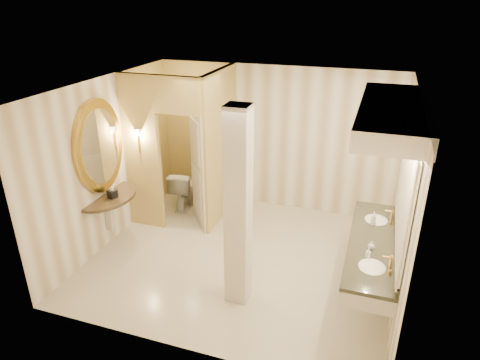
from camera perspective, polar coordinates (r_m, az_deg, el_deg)
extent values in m
plane|color=beige|center=(6.89, 0.07, -10.32)|extent=(4.50, 4.50, 0.00)
plane|color=white|center=(5.82, 0.09, 12.25)|extent=(4.50, 4.50, 0.00)
cube|color=white|center=(8.03, 4.63, 5.48)|extent=(4.50, 0.02, 2.70)
cube|color=white|center=(4.61, -7.94, -9.57)|extent=(4.50, 0.02, 2.70)
cube|color=white|center=(7.22, -17.13, 2.30)|extent=(0.02, 4.00, 2.70)
cube|color=white|center=(5.98, 21.00, -2.77)|extent=(0.02, 4.00, 2.70)
cube|color=#DFCC75|center=(7.58, -2.67, 4.41)|extent=(0.10, 1.50, 2.70)
cube|color=#DFCC75|center=(7.43, -12.91, 3.39)|extent=(0.65, 0.10, 2.70)
cube|color=#DFCC75|center=(6.79, -8.37, 11.09)|extent=(0.80, 0.10, 0.60)
cube|color=beige|center=(7.41, -5.61, 1.34)|extent=(0.53, 0.66, 2.10)
cylinder|color=gold|center=(7.31, -13.33, 4.68)|extent=(0.03, 0.03, 0.30)
cone|color=beige|center=(7.25, -13.48, 6.17)|extent=(0.14, 0.14, 0.14)
cube|color=beige|center=(6.00, 17.30, -8.94)|extent=(0.60, 2.23, 0.24)
cube|color=black|center=(5.94, 17.44, -7.96)|extent=(0.64, 2.27, 0.05)
cube|color=black|center=(5.92, 20.23, -7.72)|extent=(0.03, 2.23, 0.10)
ellipsoid|color=white|center=(5.44, 17.12, -11.37)|extent=(0.40, 0.44, 0.15)
cylinder|color=gold|center=(5.38, 19.44, -10.49)|extent=(0.03, 0.03, 0.22)
ellipsoid|color=white|center=(6.47, 17.65, -5.40)|extent=(0.40, 0.44, 0.15)
cylinder|color=gold|center=(6.42, 19.57, -4.61)|extent=(0.03, 0.03, 0.22)
cube|color=white|center=(5.57, 21.30, -0.83)|extent=(0.03, 2.23, 1.40)
cube|color=beige|center=(5.27, 19.75, 8.39)|extent=(0.75, 2.43, 0.22)
cylinder|color=black|center=(7.23, -17.57, -2.06)|extent=(1.14, 1.14, 0.05)
cube|color=beige|center=(7.33, -17.02, -4.21)|extent=(0.10, 0.10, 0.60)
cylinder|color=gold|center=(6.90, -18.29, 4.28)|extent=(0.07, 1.14, 1.14)
cylinder|color=white|center=(6.88, -18.02, 4.25)|extent=(0.02, 0.91, 0.91)
cube|color=beige|center=(5.39, -0.24, -4.04)|extent=(0.30, 0.30, 2.70)
cube|color=black|center=(7.06, -16.64, -1.77)|extent=(0.16, 0.16, 0.13)
imported|color=white|center=(8.33, -7.50, -1.14)|extent=(0.52, 0.80, 0.76)
imported|color=beige|center=(5.55, 16.72, -9.29)|extent=(0.07, 0.07, 0.12)
imported|color=silver|center=(5.72, 17.13, -8.29)|extent=(0.10, 0.10, 0.11)
imported|color=#C6B28C|center=(6.25, 17.37, -4.94)|extent=(0.09, 0.09, 0.20)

